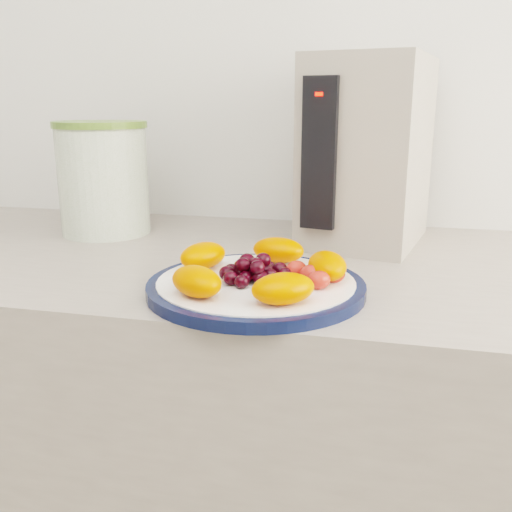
# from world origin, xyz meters

# --- Properties ---
(wall_back) EXTENTS (3.50, 0.02, 2.60)m
(wall_back) POSITION_xyz_m (0.00, 1.51, 1.30)
(wall_back) COLOR silver
(wall_back) RESTS_ON floor
(counter) EXTENTS (3.50, 0.60, 0.90)m
(counter) POSITION_xyz_m (0.00, 1.20, 0.45)
(counter) COLOR gray
(counter) RESTS_ON floor
(cabinet_face) EXTENTS (3.48, 0.58, 0.84)m
(cabinet_face) POSITION_xyz_m (0.00, 1.20, 0.42)
(cabinet_face) COLOR #976752
(cabinet_face) RESTS_ON floor
(plate_rim) EXTENTS (0.29, 0.29, 0.01)m
(plate_rim) POSITION_xyz_m (0.04, 1.02, 0.91)
(plate_rim) COLOR #0A1335
(plate_rim) RESTS_ON counter
(plate_face) EXTENTS (0.26, 0.26, 0.02)m
(plate_face) POSITION_xyz_m (0.04, 1.02, 0.91)
(plate_face) COLOR white
(plate_face) RESTS_ON counter
(canister) EXTENTS (0.19, 0.19, 0.20)m
(canister) POSITION_xyz_m (-0.32, 1.30, 1.00)
(canister) COLOR #356011
(canister) RESTS_ON counter
(canister_lid) EXTENTS (0.20, 0.20, 0.01)m
(canister_lid) POSITION_xyz_m (-0.32, 1.30, 1.10)
(canister_lid) COLOR #5A7933
(canister_lid) RESTS_ON canister
(appliance_body) EXTENTS (0.23, 0.28, 0.32)m
(appliance_body) POSITION_xyz_m (0.17, 1.35, 1.06)
(appliance_body) COLOR #A4998B
(appliance_body) RESTS_ON counter
(appliance_panel) EXTENTS (0.06, 0.03, 0.24)m
(appliance_panel) POSITION_xyz_m (0.10, 1.23, 1.06)
(appliance_panel) COLOR black
(appliance_panel) RESTS_ON appliance_body
(appliance_led) EXTENTS (0.01, 0.01, 0.01)m
(appliance_led) POSITION_xyz_m (0.09, 1.22, 1.15)
(appliance_led) COLOR #FF0C05
(appliance_led) RESTS_ON appliance_panel
(fruit_plate) EXTENTS (0.25, 0.24, 0.04)m
(fruit_plate) POSITION_xyz_m (0.05, 1.03, 0.93)
(fruit_plate) COLOR #FF4E00
(fruit_plate) RESTS_ON plate_face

